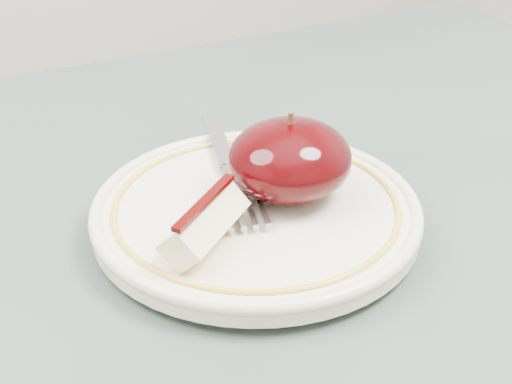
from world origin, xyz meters
name	(u,v)px	position (x,y,z in m)	size (l,w,h in m)	color
plate	(256,210)	(-0.04, 0.09, 0.76)	(0.22, 0.22, 0.02)	beige
apple_half	(290,160)	(-0.01, 0.09, 0.79)	(0.08, 0.08, 0.06)	black
apple_wedge	(205,224)	(-0.09, 0.06, 0.78)	(0.07, 0.06, 0.03)	#F7EEB6
fork	(228,167)	(-0.03, 0.14, 0.77)	(0.07, 0.17, 0.00)	#95979D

